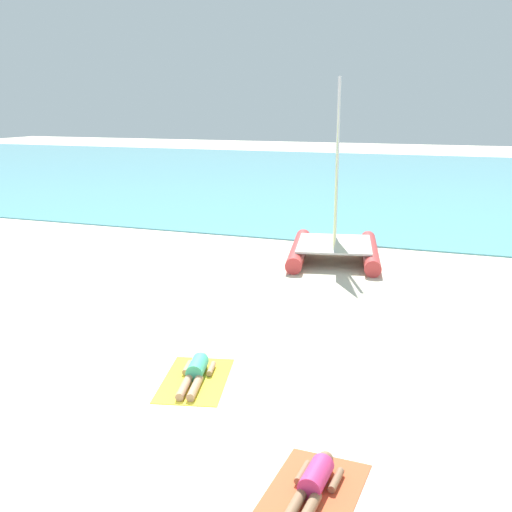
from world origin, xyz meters
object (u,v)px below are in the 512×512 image
(sunbather_middle, at_px, (196,372))
(towel_right, at_px, (311,497))
(sunbather_right, at_px, (313,485))
(sailboat_red, at_px, (335,234))
(towel_middle, at_px, (195,380))

(sunbather_middle, height_order, towel_right, sunbather_middle)
(sunbather_middle, xyz_separation_m, sunbather_right, (2.80, -2.49, 0.00))
(sailboat_red, bearing_deg, sunbather_right, -90.08)
(sunbather_middle, relative_size, sunbather_right, 0.99)
(sunbather_middle, bearing_deg, sailboat_red, 74.26)
(towel_right, bearing_deg, sunbather_middle, 137.58)
(sailboat_red, bearing_deg, towel_middle, -103.76)
(towel_middle, xyz_separation_m, sunbather_middle, (-0.02, 0.06, 0.13))
(sunbather_right, bearing_deg, sailboat_red, 104.24)
(sunbather_middle, xyz_separation_m, towel_right, (2.80, -2.56, -0.13))
(towel_right, distance_m, sunbather_right, 0.14)
(towel_right, height_order, sunbather_right, sunbather_right)
(sailboat_red, relative_size, towel_middle, 2.90)
(sunbather_middle, distance_m, towel_right, 3.80)
(sailboat_red, distance_m, sunbather_middle, 9.31)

